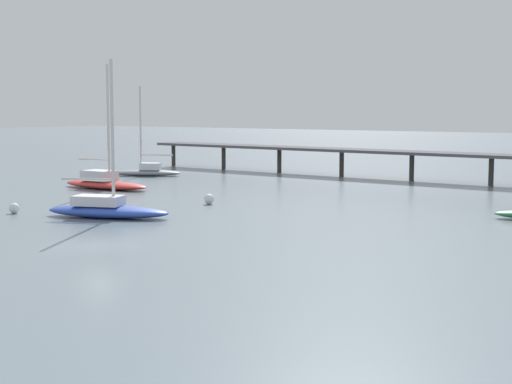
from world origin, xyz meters
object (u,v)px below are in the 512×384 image
sailboat_red (104,181)px  mooring_buoy_inner (14,208)px  sailboat_blue (106,208)px  sailboat_gray (146,170)px  mooring_buoy_outer (209,199)px

sailboat_red → mooring_buoy_inner: (6.57, -15.78, -0.31)m
sailboat_red → mooring_buoy_inner: size_ratio=15.32×
sailboat_blue → sailboat_gray: (-19.39, 26.12, -0.05)m
sailboat_blue → mooring_buoy_outer: bearing=81.3°
sailboat_blue → mooring_buoy_outer: sailboat_blue is taller
sailboat_gray → mooring_buoy_inner: sailboat_gray is taller
sailboat_gray → mooring_buoy_outer: size_ratio=12.05×
mooring_buoy_outer → sailboat_blue: bearing=-98.7°
mooring_buoy_inner → mooring_buoy_outer: 14.53m
sailboat_red → mooring_buoy_outer: sailboat_red is taller
sailboat_gray → mooring_buoy_outer: (20.87, -16.38, -0.22)m
sailboat_blue → mooring_buoy_inner: bearing=-163.5°
mooring_buoy_outer → mooring_buoy_inner: bearing=-125.6°
mooring_buoy_inner → mooring_buoy_outer: (8.47, 11.81, 0.03)m
sailboat_blue → mooring_buoy_outer: (1.49, 9.75, -0.26)m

